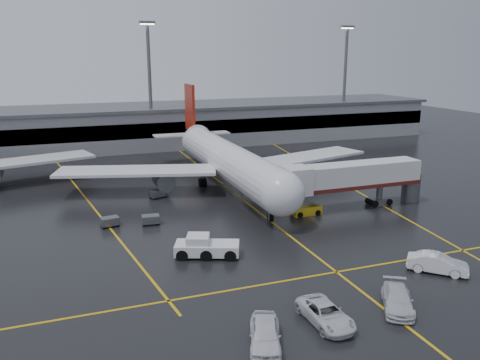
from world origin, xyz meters
name	(u,v)px	position (x,y,z in m)	size (l,w,h in m)	color
ground	(249,204)	(0.00, 0.00, 0.00)	(220.00, 220.00, 0.00)	black
apron_line_centre	(249,204)	(0.00, 0.00, 0.01)	(0.25, 90.00, 0.02)	gold
apron_line_stop	(337,272)	(0.00, -22.00, 0.01)	(60.00, 0.25, 0.02)	gold
apron_line_left	(86,199)	(-20.00, 10.00, 0.01)	(0.25, 70.00, 0.02)	gold
apron_line_right	(330,176)	(18.00, 10.00, 0.01)	(0.25, 70.00, 0.02)	gold
terminal	(170,124)	(0.00, 47.93, 4.32)	(122.00, 19.00, 8.60)	gray
light_mast_mid	(150,79)	(-5.00, 42.00, 14.47)	(3.00, 1.20, 25.45)	#595B60
light_mast_right	(345,75)	(40.00, 42.00, 14.47)	(3.00, 1.20, 25.45)	#595B60
main_airliner	(225,159)	(0.00, 9.70, 4.21)	(48.80, 45.60, 14.10)	silver
jet_bridge	(353,178)	(11.87, -6.00, 3.93)	(19.90, 3.40, 6.05)	silver
pushback_tractor	(205,247)	(-10.17, -14.31, 0.89)	(6.72, 4.61, 2.23)	silver
belt_loader	(306,210)	(5.13, -6.32, 0.57)	(3.66, 1.73, 2.32)	gold
service_van_a	(326,314)	(-5.36, -29.29, 0.76)	(2.51, 5.45, 1.51)	silver
service_van_b	(398,299)	(1.00, -29.30, 0.77)	(2.17, 5.33, 1.55)	silver
service_van_c	(438,263)	(8.54, -25.17, 0.87)	(1.84, 5.29, 1.74)	white
service_van_d	(265,334)	(-10.67, -30.41, 0.88)	(2.09, 5.19, 1.77)	silver
baggage_cart_a	(151,219)	(-13.55, -3.30, 0.63)	(2.11, 1.48, 1.12)	#595B60
baggage_cart_b	(110,221)	(-18.08, -2.37, 0.63)	(2.18, 1.59, 1.12)	#595B60
baggage_cart_c	(157,193)	(-10.73, 7.22, 0.63)	(2.32, 1.88, 1.12)	#595B60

